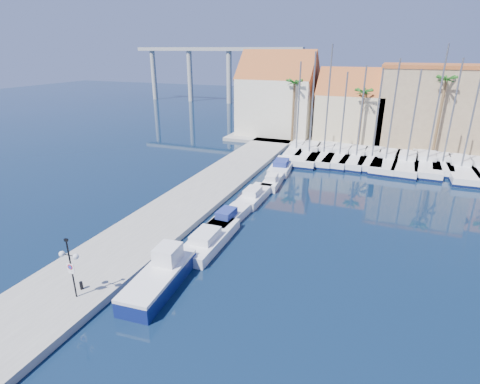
{
  "coord_description": "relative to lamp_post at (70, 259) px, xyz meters",
  "views": [
    {
      "loc": [
        7.98,
        -14.61,
        14.01
      ],
      "look_at": [
        -2.73,
        12.05,
        3.0
      ],
      "focal_mm": 28.0,
      "sensor_mm": 36.0,
      "label": 1
    }
  ],
  "objects": [
    {
      "name": "sailboat_6",
      "position": [
        15.82,
        36.77,
        -2.43
      ],
      "size": [
        3.77,
        11.25,
        13.01
      ],
      "rotation": [
        0.0,
        0.0,
        -0.08
      ],
      "color": "white",
      "rests_on": "ground"
    },
    {
      "name": "bollard",
      "position": [
        -0.26,
        0.7,
        -2.26
      ],
      "size": [
        0.2,
        0.2,
        0.49
      ],
      "primitive_type": "cylinder",
      "color": "black",
      "rests_on": "quay_west"
    },
    {
      "name": "sailboat_10",
      "position": [
        24.18,
        36.64,
        -2.42
      ],
      "size": [
        3.45,
        12.0,
        14.35
      ],
      "rotation": [
        0.0,
        0.0,
        0.03
      ],
      "color": "white",
      "rests_on": "ground"
    },
    {
      "name": "sailboat_9",
      "position": [
        22.35,
        37.8,
        -2.39
      ],
      "size": [
        2.91,
        9.13,
        13.1
      ],
      "rotation": [
        0.0,
        0.0,
        -0.06
      ],
      "color": "white",
      "rests_on": "ground"
    },
    {
      "name": "sailboat_4",
      "position": [
        12.15,
        37.11,
        -2.44
      ],
      "size": [
        3.61,
        11.03,
        12.17
      ],
      "rotation": [
        0.0,
        0.0,
        -0.07
      ],
      "color": "white",
      "rests_on": "ground"
    },
    {
      "name": "building_2",
      "position": [
        20.65,
        49.3,
        3.25
      ],
      "size": [
        14.2,
        10.2,
        11.5
      ],
      "color": "#987D5D",
      "rests_on": "shore_north"
    },
    {
      "name": "sailboat_0",
      "position": [
        3.84,
        37.69,
        -2.4
      ],
      "size": [
        2.85,
        8.85,
        12.5
      ],
      "rotation": [
        0.0,
        0.0,
        0.06
      ],
      "color": "white",
      "rests_on": "ground"
    },
    {
      "name": "sailboat_1",
      "position": [
        5.93,
        36.67,
        -2.43
      ],
      "size": [
        3.49,
        12.1,
        13.75
      ],
      "rotation": [
        0.0,
        0.0,
        0.03
      ],
      "color": "white",
      "rests_on": "ground"
    },
    {
      "name": "building_0",
      "position": [
        -2.35,
        48.3,
        3.52
      ],
      "size": [
        12.3,
        9.0,
        13.5
      ],
      "color": "beige",
      "rests_on": "shore_north"
    },
    {
      "name": "sailboat_3",
      "position": [
        10.0,
        37.15,
        -2.45
      ],
      "size": [
        3.44,
        11.32,
        11.38
      ],
      "rotation": [
        0.0,
        0.0,
        -0.04
      ],
      "color": "white",
      "rests_on": "ground"
    },
    {
      "name": "sailboat_7",
      "position": [
        18.22,
        36.63,
        -2.44
      ],
      "size": [
        3.73,
        11.23,
        11.87
      ],
      "rotation": [
        0.0,
        0.0,
        -0.07
      ],
      "color": "white",
      "rests_on": "ground"
    },
    {
      "name": "building_1",
      "position": [
        9.65,
        48.3,
        2.29
      ],
      "size": [
        10.3,
        8.0,
        11.0
      ],
      "color": "beige",
      "rests_on": "shore_north"
    },
    {
      "name": "viaduct",
      "position": [
        -31.42,
        83.3,
        7.24
      ],
      "size": [
        48.0,
        2.2,
        14.45
      ],
      "color": "#9E9E99",
      "rests_on": "ground"
    },
    {
      "name": "ground",
      "position": [
        7.65,
        1.3,
        -3.0
      ],
      "size": [
        260.0,
        260.0,
        0.0
      ],
      "primitive_type": "plane",
      "color": "black",
      "rests_on": "ground"
    },
    {
      "name": "sailboat_5",
      "position": [
        14.04,
        37.29,
        -2.44
      ],
      "size": [
        2.93,
        10.88,
        11.92
      ],
      "rotation": [
        0.0,
        0.0,
        -0.01
      ],
      "color": "white",
      "rests_on": "ground"
    },
    {
      "name": "sailboat_8",
      "position": [
        20.54,
        37.37,
        -2.42
      ],
      "size": [
        3.23,
        11.6,
        14.6
      ],
      "rotation": [
        0.0,
        0.0,
        -0.02
      ],
      "color": "white",
      "rests_on": "ground"
    },
    {
      "name": "quay_west",
      "position": [
        -1.35,
        14.8,
        -2.75
      ],
      "size": [
        6.0,
        77.0,
        0.5
      ],
      "primitive_type": "cube",
      "color": "gray",
      "rests_on": "ground"
    },
    {
      "name": "palm_2",
      "position": [
        21.65,
        43.3,
        7.01
      ],
      "size": [
        2.6,
        2.6,
        11.15
      ],
      "color": "brown",
      "rests_on": "shore_north"
    },
    {
      "name": "motorboat_west_0",
      "position": [
        4.04,
        9.25,
        -2.5
      ],
      "size": [
        2.33,
        7.03,
        1.4
      ],
      "rotation": [
        0.0,
        0.0,
        0.01
      ],
      "color": "white",
      "rests_on": "ground"
    },
    {
      "name": "shore_north",
      "position": [
        17.65,
        49.3,
        -2.75
      ],
      "size": [
        54.0,
        16.0,
        0.5
      ],
      "primitive_type": "cube",
      "color": "gray",
      "rests_on": "ground"
    },
    {
      "name": "motorboat_west_1",
      "position": [
        3.88,
        13.38,
        -2.5
      ],
      "size": [
        1.98,
        5.5,
        1.4
      ],
      "rotation": [
        0.0,
        0.0,
        -0.05
      ],
      "color": "white",
      "rests_on": "ground"
    },
    {
      "name": "palm_1",
      "position": [
        11.65,
        43.3,
        5.13
      ],
      "size": [
        2.6,
        2.6,
        9.15
      ],
      "color": "brown",
      "rests_on": "shore_north"
    },
    {
      "name": "motorboat_west_2",
      "position": [
        4.15,
        19.08,
        -2.5
      ],
      "size": [
        1.91,
        5.94,
        1.4
      ],
      "rotation": [
        0.0,
        0.0,
        -0.0
      ],
      "color": "white",
      "rests_on": "ground"
    },
    {
      "name": "motorboat_west_4",
      "position": [
        3.92,
        29.78,
        -2.5
      ],
      "size": [
        2.93,
        7.31,
        1.4
      ],
      "rotation": [
        0.0,
        0.0,
        0.09
      ],
      "color": "white",
      "rests_on": "ground"
    },
    {
      "name": "motorboat_west_3",
      "position": [
        4.55,
        23.81,
        -2.5
      ],
      "size": [
        2.03,
        5.15,
        1.4
      ],
      "rotation": [
        0.0,
        0.0,
        0.09
      ],
      "color": "white",
      "rests_on": "ground"
    },
    {
      "name": "palm_0",
      "position": [
        1.65,
        43.3,
        6.07
      ],
      "size": [
        2.6,
        2.6,
        10.15
      ],
      "color": "brown",
      "rests_on": "shore_north"
    },
    {
      "name": "fishing_boat",
      "position": [
        3.61,
        3.3,
        -2.25
      ],
      "size": [
        2.66,
        6.64,
        2.27
      ],
      "rotation": [
        0.0,
        0.0,
        0.08
      ],
      "color": "#0E1A54",
      "rests_on": "ground"
    },
    {
      "name": "sailboat_2",
      "position": [
        7.82,
        37.28,
        -2.42
      ],
      "size": [
        3.41,
        11.87,
        14.61
      ],
      "rotation": [
        0.0,
        0.0,
        0.03
      ],
      "color": "white",
      "rests_on": "ground"
    },
    {
      "name": "lamp_post",
      "position": [
        0.0,
        0.0,
        0.0
      ],
      "size": [
        1.29,
        0.41,
        3.81
      ],
      "rotation": [
        0.0,
        0.0,
        0.07
      ],
      "color": "black",
      "rests_on": "quay_west"
    }
  ]
}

